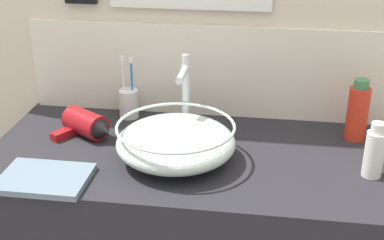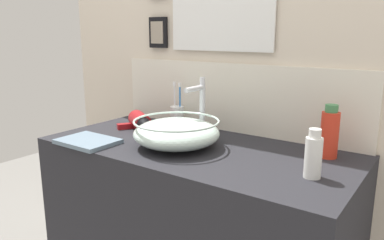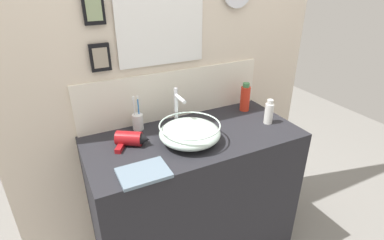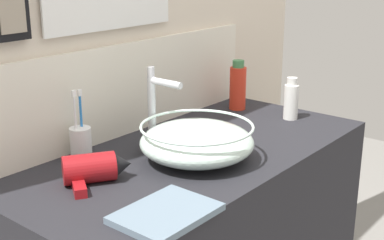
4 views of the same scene
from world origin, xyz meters
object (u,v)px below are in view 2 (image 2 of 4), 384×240
Objects in this scene: faucet at (200,103)px; hand_towel at (88,141)px; hair_drier at (140,122)px; glass_bowl_sink at (176,133)px; toothbrush_cup at (177,115)px; shampoo_bottle at (313,155)px; lotion_bottle at (330,133)px.

hand_towel is (-0.31, -0.32, -0.13)m from faucet.
hair_drier is at bearing 84.49° from hand_towel.
glass_bowl_sink is at bearing -20.32° from hair_drier.
hand_towel is (-0.11, -0.43, -0.04)m from toothbrush_cup.
hair_drier is at bearing 171.78° from shampoo_bottle.
toothbrush_cup is 0.70m from lotion_bottle.
lotion_bottle is 0.89m from hand_towel.
toothbrush_cup reaches higher than lotion_bottle.
glass_bowl_sink is 1.59× the size of toothbrush_cup.
toothbrush_cup reaches higher than hand_towel.
faucet is 0.51m from lotion_bottle.
lotion_bottle is at bearing 22.51° from glass_bowl_sink.
shampoo_bottle is 0.84m from hand_towel.
faucet is 0.24m from toothbrush_cup.
toothbrush_cup is at bearing 75.44° from hand_towel.
lotion_bottle is (0.78, 0.10, 0.05)m from hair_drier.
toothbrush_cup is at bearing 175.36° from lotion_bottle.
glass_bowl_sink is 0.18m from faucet.
lotion_bottle is (-0.02, 0.22, 0.02)m from shampoo_bottle.
lotion_bottle reaches higher than glass_bowl_sink.
shampoo_bottle is at bearing 10.45° from hand_towel.
toothbrush_cup reaches higher than glass_bowl_sink.
faucet is at bearing 90.00° from glass_bowl_sink.
shampoo_bottle is (0.80, -0.12, 0.03)m from hair_drier.
glass_bowl_sink is 0.54m from lotion_bottle.
faucet is 0.31m from hair_drier.
lotion_bottle reaches higher than hair_drier.
faucet is at bearing 10.58° from hair_drier.
faucet is at bearing 45.95° from hand_towel.
hair_drier is at bearing 159.68° from glass_bowl_sink.
shampoo_bottle is at bearing -8.22° from hair_drier.
lotion_bottle is (0.50, 0.05, -0.06)m from faucet.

